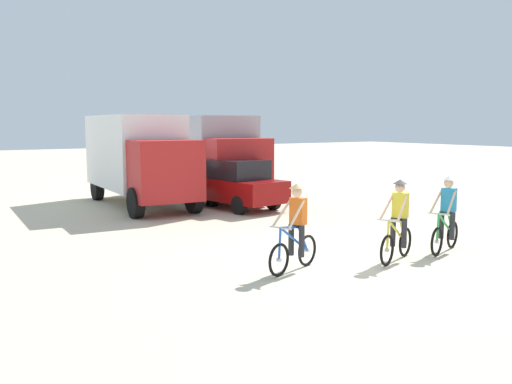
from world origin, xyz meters
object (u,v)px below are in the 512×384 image
sedan_parked (234,184)px  cyclist_cowboy_hat (398,223)px  cyclist_orange_shirt (295,231)px  box_truck_avon_van (139,155)px  box_truck_grey_hauler (215,152)px  cyclist_near_camera (447,217)px

sedan_parked → cyclist_cowboy_hat: (-0.92, -8.68, -0.04)m
cyclist_orange_shirt → box_truck_avon_van: bearing=85.9°
box_truck_grey_hauler → cyclist_near_camera: bearing=-91.8°
box_truck_avon_van → sedan_parked: size_ratio=1.56×
box_truck_avon_van → cyclist_cowboy_hat: box_truck_avon_van is taller
cyclist_cowboy_hat → sedan_parked: bearing=83.9°
box_truck_grey_hauler → cyclist_orange_shirt: (-4.42, -11.40, -1.03)m
box_truck_avon_van → cyclist_near_camera: 11.73m
cyclist_orange_shirt → cyclist_near_camera: bearing=-8.3°
sedan_parked → cyclist_near_camera: 8.73m
box_truck_grey_hauler → sedan_parked: size_ratio=1.60×
box_truck_avon_van → box_truck_grey_hauler: bearing=11.9°
box_truck_grey_hauler → cyclist_orange_shirt: 12.27m
cyclist_orange_shirt → box_truck_grey_hauler: bearing=68.8°
box_truck_grey_hauler → cyclist_near_camera: size_ratio=3.88×
box_truck_avon_van → cyclist_orange_shirt: (-0.75, -10.62, -1.03)m
sedan_parked → cyclist_orange_shirt: 8.77m
box_truck_avon_van → cyclist_near_camera: box_truck_avon_van is taller
cyclist_cowboy_hat → cyclist_near_camera: same height
box_truck_grey_hauler → box_truck_avon_van: bearing=-168.1°
sedan_parked → cyclist_cowboy_hat: size_ratio=2.43×
box_truck_grey_hauler → cyclist_orange_shirt: size_ratio=3.88×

